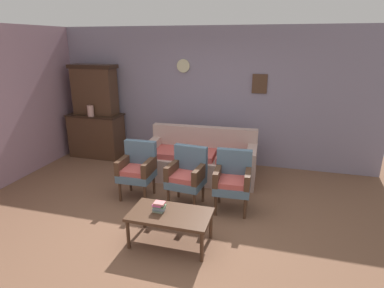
% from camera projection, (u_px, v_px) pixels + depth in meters
% --- Properties ---
extents(ground_plane, '(7.68, 7.68, 0.00)m').
position_uv_depth(ground_plane, '(171.00, 226.00, 4.36)').
color(ground_plane, brown).
extents(wall_back_with_decor, '(6.40, 0.09, 2.70)m').
position_uv_depth(wall_back_with_decor, '(213.00, 97.00, 6.35)').
color(wall_back_with_decor, gray).
rests_on(wall_back_with_decor, ground).
extents(side_cabinet, '(1.16, 0.55, 0.93)m').
position_uv_depth(side_cabinet, '(97.00, 135.00, 6.91)').
color(side_cabinet, '#472D1E').
rests_on(side_cabinet, ground).
extents(cabinet_upper_hutch, '(0.99, 0.38, 1.03)m').
position_uv_depth(cabinet_upper_hutch, '(95.00, 89.00, 6.68)').
color(cabinet_upper_hutch, '#472D1E').
rests_on(cabinet_upper_hutch, side_cabinet).
extents(vase_on_cabinet, '(0.13, 0.13, 0.23)m').
position_uv_depth(vase_on_cabinet, '(91.00, 111.00, 6.57)').
color(vase_on_cabinet, tan).
rests_on(vase_on_cabinet, side_cabinet).
extents(floral_couch, '(2.01, 0.88, 0.90)m').
position_uv_depth(floral_couch, '(201.00, 161.00, 5.84)').
color(floral_couch, tan).
rests_on(floral_couch, ground).
extents(armchair_near_cabinet, '(0.53, 0.50, 0.90)m').
position_uv_depth(armchair_near_cabinet, '(138.00, 167.00, 5.07)').
color(armchair_near_cabinet, slate).
rests_on(armchair_near_cabinet, ground).
extents(armchair_near_couch_end, '(0.57, 0.54, 0.90)m').
position_uv_depth(armchair_near_couch_end, '(187.00, 174.00, 4.83)').
color(armchair_near_couch_end, slate).
rests_on(armchair_near_couch_end, ground).
extents(armchair_by_doorway, '(0.54, 0.52, 0.90)m').
position_uv_depth(armchair_by_doorway, '(233.00, 178.00, 4.66)').
color(armchair_by_doorway, slate).
rests_on(armchair_by_doorway, ground).
extents(coffee_table, '(1.00, 0.56, 0.42)m').
position_uv_depth(coffee_table, '(170.00, 216.00, 3.89)').
color(coffee_table, '#472D1E').
rests_on(coffee_table, ground).
extents(book_stack_on_table, '(0.15, 0.12, 0.13)m').
position_uv_depth(book_stack_on_table, '(159.00, 207.00, 3.90)').
color(book_stack_on_table, gray).
rests_on(book_stack_on_table, coffee_table).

